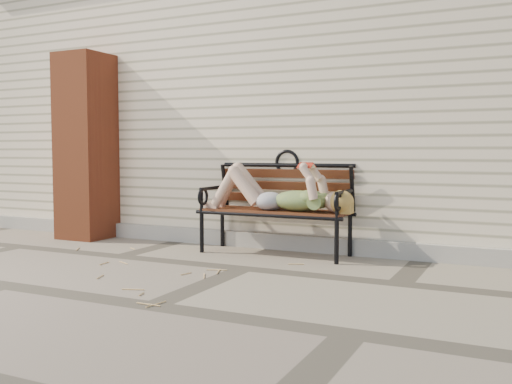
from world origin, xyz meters
The scene contains 7 objects.
ground centered at (0.00, 0.00, 0.00)m, with size 80.00×80.00×0.00m, color gray.
house_wall centered at (0.00, 3.00, 1.50)m, with size 8.00×4.00×3.00m, color beige.
foundation_strip centered at (0.00, 0.97, 0.07)m, with size 8.00×0.10×0.15m, color #ABA69B.
brick_pillar centered at (-2.30, 0.75, 1.00)m, with size 0.50×0.50×2.00m, color brown.
garden_bench centered at (-0.03, 0.79, 0.54)m, with size 1.49×0.59×0.97m.
reading_woman centered at (-0.02, 0.67, 0.57)m, with size 1.41×0.32×0.44m.
straw_scatter centered at (-1.34, -0.23, 0.01)m, with size 2.90×1.63×0.01m.
Camera 1 is at (2.05, -4.08, 0.94)m, focal length 40.00 mm.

